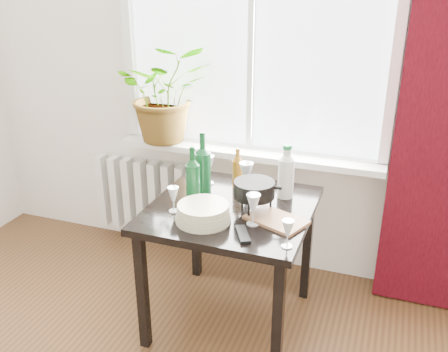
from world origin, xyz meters
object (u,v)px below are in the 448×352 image
(plate_stack, at_px, (203,213))
(wine_bottle_left, at_px, (193,175))
(cleaning_bottle, at_px, (286,171))
(table, at_px, (231,221))
(wine_bottle_right, at_px, (203,164))
(wineglass_far_right, at_px, (288,233))
(wineglass_back_left, at_px, (208,170))
(radiator, at_px, (148,197))
(fondue_pot, at_px, (254,196))
(wineglass_front_right, at_px, (253,209))
(wineglass_front_left, at_px, (173,199))
(wineglass_back_center, at_px, (246,178))
(potted_plant, at_px, (166,93))
(bottle_amber, at_px, (238,168))
(tv_remote, at_px, (243,234))
(cutting_board, at_px, (276,220))

(plate_stack, bearing_deg, wine_bottle_left, 126.17)
(cleaning_bottle, relative_size, plate_stack, 1.12)
(table, height_order, wine_bottle_right, wine_bottle_right)
(wineglass_far_right, height_order, wineglass_back_left, wineglass_back_left)
(radiator, relative_size, wineglass_far_right, 5.75)
(fondue_pot, bearing_deg, table, 154.47)
(wineglass_front_right, bearing_deg, wine_bottle_right, 147.28)
(wineglass_front_left, bearing_deg, wine_bottle_left, 66.00)
(wineglass_back_center, distance_m, wineglass_front_left, 0.45)
(wineglass_far_right, bearing_deg, fondue_pot, 129.38)
(plate_stack, bearing_deg, wineglass_front_left, 165.75)
(radiator, xyz_separation_m, potted_plant, (0.19, -0.02, 0.79))
(potted_plant, bearing_deg, wineglass_far_right, -41.52)
(wine_bottle_right, height_order, wineglass_far_right, wine_bottle_right)
(wine_bottle_left, bearing_deg, bottle_amber, 60.77)
(bottle_amber, distance_m, cleaning_bottle, 0.29)
(table, distance_m, wineglass_front_right, 0.29)
(fondue_pot, relative_size, tv_remote, 1.50)
(wine_bottle_left, distance_m, tv_remote, 0.47)
(fondue_pot, bearing_deg, wineglass_front_left, 179.53)
(table, relative_size, potted_plant, 1.32)
(wineglass_back_center, relative_size, fondue_pot, 0.77)
(plate_stack, bearing_deg, wineglass_far_right, -12.95)
(wineglass_far_right, relative_size, wineglass_back_center, 0.73)
(wine_bottle_right, distance_m, wineglass_front_right, 0.44)
(wine_bottle_left, relative_size, wineglass_front_left, 2.31)
(bottle_amber, bearing_deg, cutting_board, -46.63)
(radiator, relative_size, bottle_amber, 3.32)
(radiator, bearing_deg, wine_bottle_left, -45.73)
(potted_plant, bearing_deg, fondue_pot, -37.98)
(radiator, distance_m, table, 1.09)
(wineglass_front_right, bearing_deg, wineglass_back_center, 112.71)
(wineglass_front_right, height_order, wineglass_far_right, wineglass_front_right)
(wineglass_back_left, bearing_deg, wine_bottle_left, -85.46)
(radiator, xyz_separation_m, plate_stack, (0.77, -0.84, 0.40))
(potted_plant, distance_m, cutting_board, 1.24)
(wineglass_front_right, bearing_deg, plate_stack, -168.22)
(wineglass_front_right, relative_size, wineglass_back_center, 0.88)
(wine_bottle_left, bearing_deg, wineglass_front_left, -114.00)
(potted_plant, relative_size, wineglass_back_left, 3.62)
(wine_bottle_left, height_order, wine_bottle_right, wine_bottle_right)
(wine_bottle_right, distance_m, wineglass_far_right, 0.70)
(potted_plant, xyz_separation_m, wineglass_back_center, (0.69, -0.42, -0.33))
(bottle_amber, relative_size, wineglass_front_left, 1.71)
(bottle_amber, height_order, fondue_pot, bottle_amber)
(wine_bottle_left, distance_m, wineglass_front_right, 0.40)
(cleaning_bottle, distance_m, plate_stack, 0.54)
(wineglass_front_right, distance_m, wineglass_back_left, 0.56)
(table, relative_size, wineglass_back_center, 4.49)
(potted_plant, bearing_deg, wineglass_front_right, -42.66)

